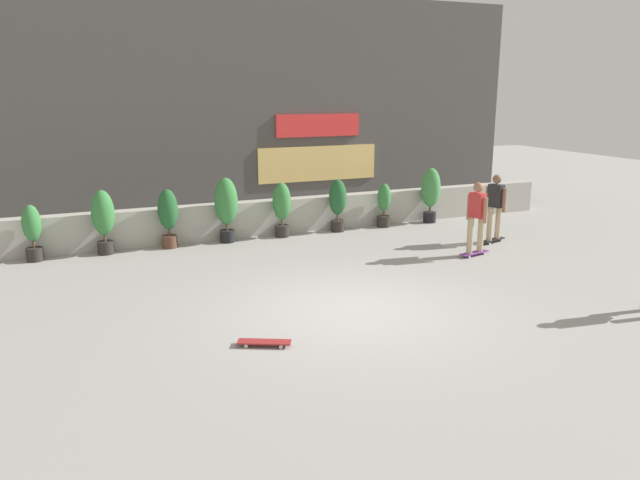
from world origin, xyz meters
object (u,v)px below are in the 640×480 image
at_px(potted_plant_4, 282,206).
at_px(potted_plant_6, 384,204).
at_px(skateboard_near_camera, 264,342).
at_px(skater_far_left, 495,205).
at_px(potted_plant_5, 338,202).
at_px(potted_plant_1, 103,217).
at_px(potted_plant_0, 32,230).
at_px(skater_foreground, 477,215).
at_px(potted_plant_3, 226,205).
at_px(potted_plant_2, 168,214).
at_px(potted_plant_7, 431,191).

distance_m(potted_plant_4, potted_plant_6, 2.98).
bearing_deg(skateboard_near_camera, skater_far_left, 27.81).
relative_size(potted_plant_5, potted_plant_6, 1.17).
bearing_deg(potted_plant_1, skater_far_left, -16.35).
bearing_deg(potted_plant_0, skater_foreground, -20.53).
distance_m(potted_plant_1, potted_plant_6, 7.32).
bearing_deg(skater_far_left, potted_plant_3, 156.61).
bearing_deg(skater_far_left, potted_plant_0, 165.89).
height_order(potted_plant_6, skateboard_near_camera, potted_plant_6).
xyz_separation_m(potted_plant_0, skateboard_near_camera, (3.25, -6.44, -0.63)).
distance_m(potted_plant_5, potted_plant_6, 1.41).
height_order(potted_plant_1, potted_plant_4, potted_plant_1).
xyz_separation_m(potted_plant_2, potted_plant_3, (1.42, 0.00, 0.13)).
bearing_deg(potted_plant_1, skater_foreground, -24.06).
xyz_separation_m(potted_plant_1, potted_plant_5, (5.91, 0.00, -0.07)).
height_order(potted_plant_5, skateboard_near_camera, potted_plant_5).
bearing_deg(potted_plant_5, potted_plant_6, 0.00).
distance_m(potted_plant_7, skater_far_left, 2.64).
bearing_deg(potted_plant_6, potted_plant_2, 180.00).
distance_m(potted_plant_4, potted_plant_5, 1.58).
relative_size(potted_plant_0, potted_plant_6, 1.05).
xyz_separation_m(potted_plant_5, skater_far_left, (3.05, -2.63, 0.14)).
distance_m(skater_foreground, skateboard_near_camera, 6.77).
bearing_deg(potted_plant_4, skateboard_near_camera, -111.86).
relative_size(potted_plant_6, potted_plant_7, 0.77).
distance_m(potted_plant_6, skateboard_near_camera, 8.53).
distance_m(potted_plant_0, potted_plant_4, 5.83).
relative_size(potted_plant_0, potted_plant_2, 0.89).
xyz_separation_m(potted_plant_0, potted_plant_7, (10.31, 0.00, 0.22)).
bearing_deg(potted_plant_6, potted_plant_5, -180.00).
bearing_deg(potted_plant_1, potted_plant_0, 180.00).
distance_m(potted_plant_2, skater_foreground, 7.21).
distance_m(potted_plant_5, skateboard_near_camera, 7.70).
distance_m(potted_plant_3, skater_far_left, 6.63).
height_order(potted_plant_0, skater_foreground, skater_foreground).
bearing_deg(potted_plant_3, potted_plant_2, 180.00).
xyz_separation_m(potted_plant_3, potted_plant_7, (5.92, 0.00, -0.04)).
bearing_deg(potted_plant_5, potted_plant_4, 180.00).
xyz_separation_m(potted_plant_6, skater_foreground, (0.46, -3.47, 0.30)).
height_order(potted_plant_4, skater_far_left, skater_far_left).
bearing_deg(potted_plant_2, potted_plant_5, -0.00).
distance_m(potted_plant_0, skater_far_left, 10.79).
relative_size(potted_plant_4, skateboard_near_camera, 1.75).
bearing_deg(skateboard_near_camera, skater_foreground, 26.20).
xyz_separation_m(potted_plant_6, potted_plant_7, (1.49, 0.00, 0.27)).
height_order(potted_plant_1, potted_plant_3, potted_plant_3).
xyz_separation_m(potted_plant_7, skater_far_left, (0.16, -2.63, 0.03)).
bearing_deg(potted_plant_7, potted_plant_2, 180.00).
distance_m(potted_plant_2, potted_plant_5, 4.45).
bearing_deg(potted_plant_1, potted_plant_6, 0.00).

